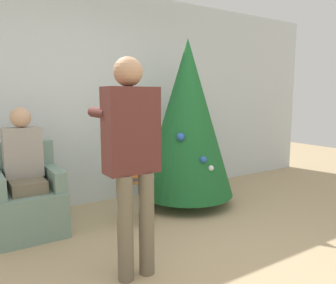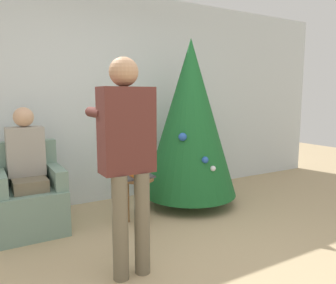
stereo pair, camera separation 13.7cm
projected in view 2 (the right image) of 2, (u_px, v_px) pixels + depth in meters
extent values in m
plane|color=tan|center=(189.00, 283.00, 2.44)|extent=(14.00, 14.00, 0.00)
cube|color=silver|center=(92.00, 98.00, 4.16)|extent=(8.00, 0.06, 2.70)
cylinder|color=brown|center=(189.00, 198.00, 4.22)|extent=(0.10, 0.10, 0.14)
cone|color=#195B28|center=(190.00, 118.00, 4.08)|extent=(1.17, 1.17, 1.94)
sphere|color=#2856B2|center=(205.00, 160.00, 3.73)|extent=(0.08, 0.08, 0.08)
sphere|color=white|center=(213.00, 168.00, 3.75)|extent=(0.06, 0.06, 0.06)
sphere|color=#2856B2|center=(183.00, 137.00, 3.76)|extent=(0.10, 0.10, 0.10)
cube|color=gray|center=(30.00, 210.00, 3.35)|extent=(0.65, 0.70, 0.45)
cube|color=gray|center=(24.00, 162.00, 3.53)|extent=(0.65, 0.14, 0.45)
cube|color=gray|center=(56.00, 176.00, 3.44)|extent=(0.12, 0.63, 0.20)
cylinder|color=#6B604C|center=(22.00, 218.00, 3.13)|extent=(0.11, 0.11, 0.45)
cylinder|color=#6B604C|center=(44.00, 214.00, 3.23)|extent=(0.11, 0.11, 0.45)
cube|color=#6B604C|center=(29.00, 184.00, 3.27)|extent=(0.32, 0.40, 0.12)
cube|color=gray|center=(26.00, 151.00, 3.36)|extent=(0.36, 0.20, 0.50)
sphere|color=tan|center=(23.00, 117.00, 3.31)|extent=(0.20, 0.20, 0.20)
cylinder|color=#6B604C|center=(120.00, 228.00, 2.44)|extent=(0.12, 0.12, 0.81)
cylinder|color=#6B604C|center=(142.00, 223.00, 2.53)|extent=(0.12, 0.12, 0.81)
cube|color=#562823|center=(127.00, 130.00, 2.43)|extent=(0.40, 0.20, 0.64)
sphere|color=tan|center=(124.00, 72.00, 2.40)|extent=(0.22, 0.22, 0.22)
cylinder|color=#562823|center=(96.00, 113.00, 2.49)|extent=(0.08, 0.30, 0.08)
cylinder|color=#562823|center=(137.00, 111.00, 2.66)|extent=(0.08, 0.30, 0.08)
cube|color=white|center=(127.00, 111.00, 2.82)|extent=(0.04, 0.14, 0.04)
cylinder|color=brown|center=(138.00, 179.00, 3.55)|extent=(0.34, 0.34, 0.03)
cylinder|color=brown|center=(143.00, 204.00, 3.49)|extent=(0.04, 0.04, 0.47)
cylinder|color=brown|center=(145.00, 198.00, 3.69)|extent=(0.04, 0.04, 0.47)
cylinder|color=brown|center=(128.00, 201.00, 3.59)|extent=(0.04, 0.04, 0.47)
cube|color=#38383D|center=(138.00, 177.00, 3.55)|extent=(0.32, 0.21, 0.02)
cube|color=orange|center=(138.00, 175.00, 3.55)|extent=(0.17, 0.12, 0.02)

